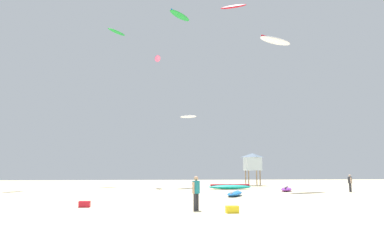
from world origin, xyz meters
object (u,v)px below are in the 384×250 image
kite_aloft_4 (233,7)px  lifeguard_tower (252,162)px  kite_grounded_near (286,189)px  kite_aloft_6 (158,59)px  kite_aloft_3 (275,41)px  cooler_box (232,209)px  kite_aloft_0 (180,16)px  gear_bag (85,204)px  person_midground (350,182)px  kite_grounded_mid (235,193)px  kite_aloft_1 (117,32)px  kite_grounded_far (230,187)px  person_foreground (196,190)px  kite_aloft_2 (188,117)px

kite_aloft_4 → lifeguard_tower: bearing=-81.3°
kite_grounded_near → kite_aloft_6: bearing=136.4°
kite_aloft_3 → kite_aloft_6: (-12.47, 8.31, 0.28)m
cooler_box → kite_aloft_0: kite_aloft_0 is taller
gear_bag → kite_aloft_0: (6.87, 27.73, 23.22)m
kite_aloft_4 → kite_aloft_6: kite_aloft_4 is taller
gear_bag → kite_aloft_0: kite_aloft_0 is taller
lifeguard_tower → gear_bag: 31.04m
person_midground → kite_aloft_3: (-4.63, 5.03, 14.76)m
kite_grounded_mid → gear_bag: size_ratio=6.27×
cooler_box → kite_aloft_4: bearing=76.6°
kite_grounded_near → kite_aloft_1: 32.42m
kite_grounded_far → lifeguard_tower: size_ratio=1.05×
person_foreground → kite_grounded_near: 18.16m
lifeguard_tower → kite_aloft_2: 13.23m
kite_aloft_0 → kite_aloft_1: size_ratio=1.29×
lifeguard_tower → gear_bag: bearing=-122.0°
gear_bag → kite_aloft_1: 36.62m
kite_grounded_near → kite_aloft_0: 28.94m
person_foreground → kite_grounded_mid: size_ratio=0.46×
lifeguard_tower → kite_aloft_1: bearing=169.0°
kite_aloft_4 → gear_bag: bearing=-115.9°
lifeguard_tower → kite_aloft_4: size_ratio=0.99×
kite_grounded_near → kite_aloft_3: 15.78m
kite_grounded_far → gear_bag: kite_grounded_far is taller
lifeguard_tower → kite_aloft_1: size_ratio=1.32×
person_midground → kite_aloft_1: 36.05m
kite_grounded_far → kite_aloft_2: (-2.56, 17.77, 9.87)m
kite_grounded_mid → kite_aloft_4: kite_aloft_4 is taller
kite_grounded_near → cooler_box: kite_grounded_near is taller
kite_grounded_near → gear_bag: size_ratio=6.07×
kite_aloft_0 → kite_aloft_4: size_ratio=0.97×
gear_bag → kite_aloft_2: bearing=75.8°
cooler_box → kite_aloft_1: size_ratio=0.18×
kite_aloft_1 → cooler_box: bearing=-74.7°
kite_aloft_2 → kite_aloft_3: (7.58, -18.39, 5.53)m
gear_bag → kite_aloft_4: 44.63m
kite_aloft_6 → kite_grounded_near: bearing=-43.6°
person_foreground → kite_grounded_mid: person_foreground is taller
kite_grounded_near → gear_bag: (-15.79, -12.87, -0.03)m
kite_grounded_mid → kite_aloft_3: 19.01m
kite_grounded_near → kite_aloft_2: (-7.07, 21.46, 9.94)m
person_foreground → person_midground: bearing=-98.1°
person_foreground → kite_aloft_0: (1.29, 29.86, 22.43)m
kite_grounded_far → kite_grounded_mid: bearing=-100.1°
kite_grounded_far → lifeguard_tower: bearing=62.0°
kite_aloft_3 → kite_aloft_4: 19.74m
kite_grounded_mid → kite_aloft_2: (-0.89, 27.18, 9.93)m
gear_bag → kite_aloft_2: (8.72, 34.34, 9.97)m
kite_aloft_3 → kite_aloft_6: bearing=146.3°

